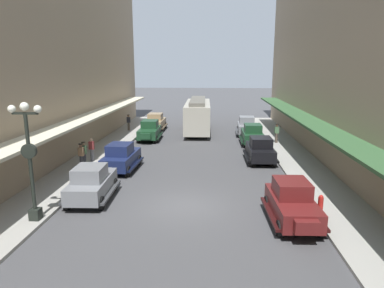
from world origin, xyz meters
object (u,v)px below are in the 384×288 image
at_px(parked_car_0, 150,130).
at_px(pedestrian_1, 129,122).
at_px(parked_car_1, 121,156).
at_px(streetcar, 198,114).
at_px(parked_car_4, 252,134).
at_px(pedestrian_4, 84,154).
at_px(parked_car_3, 260,149).
at_px(fire_hydrant, 321,203).
at_px(lamp_post_with_clock, 30,157).
at_px(parked_car_2, 156,121).
at_px(parked_car_5, 92,182).
at_px(pedestrian_2, 277,133).
at_px(parked_car_6, 292,202).
at_px(parked_car_7, 247,126).
at_px(pedestrian_0, 92,149).
at_px(pedestrian_5, 81,156).

relative_size(parked_car_0, pedestrian_1, 2.56).
relative_size(parked_car_1, streetcar, 0.45).
xyz_separation_m(parked_car_4, pedestrian_1, (-12.38, 5.42, 0.07)).
bearing_deg(streetcar, pedestrian_4, -116.92).
relative_size(parked_car_3, fire_hydrant, 5.22).
bearing_deg(lamp_post_with_clock, parked_car_4, 55.82).
relative_size(parked_car_1, pedestrian_4, 2.58).
bearing_deg(streetcar, parked_car_2, 168.33).
distance_m(parked_car_1, pedestrian_4, 2.64).
height_order(parked_car_5, pedestrian_2, parked_car_5).
relative_size(parked_car_6, parked_car_7, 1.00).
relative_size(parked_car_0, parked_car_5, 0.99).
xyz_separation_m(parked_car_3, parked_car_6, (0.07, -10.03, 0.00)).
xyz_separation_m(streetcar, fire_hydrant, (6.57, -20.73, -1.34)).
bearing_deg(parked_car_4, parked_car_6, -90.03).
bearing_deg(parked_car_2, fire_hydrant, -62.72).
height_order(parked_car_3, parked_car_5, same).
bearing_deg(fire_hydrant, parked_car_2, 117.28).
bearing_deg(pedestrian_0, parked_car_3, 4.89).
bearing_deg(pedestrian_2, pedestrian_4, -149.75).
xyz_separation_m(fire_hydrant, pedestrian_1, (-13.87, 20.41, 0.45)).
xyz_separation_m(lamp_post_with_clock, pedestrian_1, (-1.12, 22.00, -1.97)).
height_order(streetcar, pedestrian_5, streetcar).
xyz_separation_m(parked_car_4, lamp_post_with_clock, (-11.26, -16.58, 2.04)).
relative_size(fire_hydrant, pedestrian_2, 0.49).
distance_m(pedestrian_1, pedestrian_4, 13.62).
height_order(parked_car_4, pedestrian_5, parked_car_4).
relative_size(fire_hydrant, pedestrian_1, 0.49).
xyz_separation_m(parked_car_3, pedestrian_5, (-12.06, -2.90, 0.07)).
bearing_deg(parked_car_6, parked_car_0, 118.70).
bearing_deg(parked_car_3, parked_car_6, -89.59).
xyz_separation_m(parked_car_0, parked_car_7, (9.33, 3.01, 0.00)).
height_order(parked_car_2, parked_car_6, same).
bearing_deg(parked_car_0, lamp_post_with_clock, -95.85).
distance_m(parked_car_6, parked_car_7, 20.20).
bearing_deg(lamp_post_with_clock, streetcar, 74.53).
bearing_deg(parked_car_7, parked_car_2, 166.39).
height_order(fire_hydrant, pedestrian_2, pedestrian_2).
relative_size(parked_car_0, parked_car_7, 0.99).
height_order(parked_car_0, parked_car_6, same).
relative_size(parked_car_3, parked_car_4, 1.00).
height_order(streetcar, lamp_post_with_clock, lamp_post_with_clock).
relative_size(parked_car_6, fire_hydrant, 5.25).
bearing_deg(pedestrian_0, parked_car_2, 79.91).
height_order(parked_car_4, lamp_post_with_clock, lamp_post_with_clock).
bearing_deg(pedestrian_4, parked_car_7, 46.15).
xyz_separation_m(parked_car_1, pedestrian_2, (11.68, 8.64, 0.07)).
bearing_deg(streetcar, pedestrian_1, -177.51).
relative_size(parked_car_1, parked_car_5, 1.00).
bearing_deg(parked_car_3, lamp_post_with_clock, -136.05).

